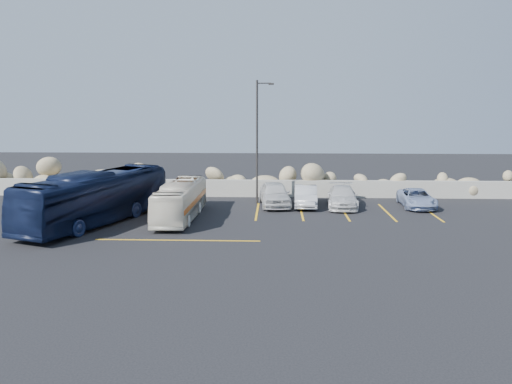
{
  "coord_description": "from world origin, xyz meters",
  "views": [
    {
      "loc": [
        3.69,
        -22.87,
        6.4
      ],
      "look_at": [
        2.65,
        4.0,
        1.73
      ],
      "focal_mm": 35.0,
      "sensor_mm": 36.0,
      "label": 1
    }
  ],
  "objects_px": {
    "vintage_bus": "(181,200)",
    "car_d": "(417,198)",
    "car_a": "(275,194)",
    "lamppost": "(258,138)",
    "car_c": "(342,197)",
    "tour_coach": "(96,197)",
    "car_b": "(306,196)"
  },
  "relations": [
    {
      "from": "tour_coach",
      "to": "car_b",
      "type": "distance_m",
      "value": 12.85
    },
    {
      "from": "car_a",
      "to": "car_b",
      "type": "distance_m",
      "value": 2.01
    },
    {
      "from": "vintage_bus",
      "to": "tour_coach",
      "type": "relative_size",
      "value": 0.73
    },
    {
      "from": "tour_coach",
      "to": "car_a",
      "type": "relative_size",
      "value": 2.3
    },
    {
      "from": "vintage_bus",
      "to": "car_c",
      "type": "distance_m",
      "value": 10.38
    },
    {
      "from": "vintage_bus",
      "to": "car_d",
      "type": "relative_size",
      "value": 1.83
    },
    {
      "from": "car_b",
      "to": "car_c",
      "type": "xyz_separation_m",
      "value": [
        2.32,
        -0.1,
        -0.0
      ]
    },
    {
      "from": "tour_coach",
      "to": "car_b",
      "type": "bearing_deg",
      "value": 43.8
    },
    {
      "from": "car_b",
      "to": "car_c",
      "type": "height_order",
      "value": "car_b"
    },
    {
      "from": "car_a",
      "to": "car_c",
      "type": "bearing_deg",
      "value": -8.61
    },
    {
      "from": "lamppost",
      "to": "car_a",
      "type": "bearing_deg",
      "value": -31.34
    },
    {
      "from": "car_a",
      "to": "vintage_bus",
      "type": "bearing_deg",
      "value": -149.97
    },
    {
      "from": "lamppost",
      "to": "tour_coach",
      "type": "xyz_separation_m",
      "value": [
        -8.64,
        -5.93,
        -2.85
      ]
    },
    {
      "from": "car_b",
      "to": "vintage_bus",
      "type": "bearing_deg",
      "value": -150.29
    },
    {
      "from": "lamppost",
      "to": "car_b",
      "type": "distance_m",
      "value": 4.85
    },
    {
      "from": "car_b",
      "to": "car_d",
      "type": "height_order",
      "value": "car_b"
    },
    {
      "from": "car_a",
      "to": "car_d",
      "type": "xyz_separation_m",
      "value": [
        9.06,
        -0.09,
        -0.19
      ]
    },
    {
      "from": "car_b",
      "to": "car_c",
      "type": "distance_m",
      "value": 2.32
    },
    {
      "from": "vintage_bus",
      "to": "car_a",
      "type": "relative_size",
      "value": 1.68
    },
    {
      "from": "lamppost",
      "to": "car_b",
      "type": "bearing_deg",
      "value": -14.1
    },
    {
      "from": "car_a",
      "to": "car_c",
      "type": "distance_m",
      "value": 4.33
    },
    {
      "from": "car_a",
      "to": "lamppost",
      "type": "bearing_deg",
      "value": 142.79
    },
    {
      "from": "vintage_bus",
      "to": "car_d",
      "type": "height_order",
      "value": "vintage_bus"
    },
    {
      "from": "lamppost",
      "to": "vintage_bus",
      "type": "distance_m",
      "value": 7.04
    },
    {
      "from": "vintage_bus",
      "to": "lamppost",
      "type": "bearing_deg",
      "value": 48.0
    },
    {
      "from": "lamppost",
      "to": "car_c",
      "type": "bearing_deg",
      "value": -9.22
    },
    {
      "from": "tour_coach",
      "to": "car_a",
      "type": "xyz_separation_m",
      "value": [
        9.75,
        5.25,
        -0.68
      ]
    },
    {
      "from": "vintage_bus",
      "to": "car_b",
      "type": "xyz_separation_m",
      "value": [
        7.37,
        3.78,
        -0.4
      ]
    },
    {
      "from": "car_d",
      "to": "car_b",
      "type": "bearing_deg",
      "value": -177.34
    },
    {
      "from": "lamppost",
      "to": "vintage_bus",
      "type": "xyz_separation_m",
      "value": [
        -4.26,
        -4.56,
        -3.24
      ]
    },
    {
      "from": "tour_coach",
      "to": "vintage_bus",
      "type": "bearing_deg",
      "value": 37.46
    },
    {
      "from": "car_b",
      "to": "car_d",
      "type": "distance_m",
      "value": 7.06
    }
  ]
}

